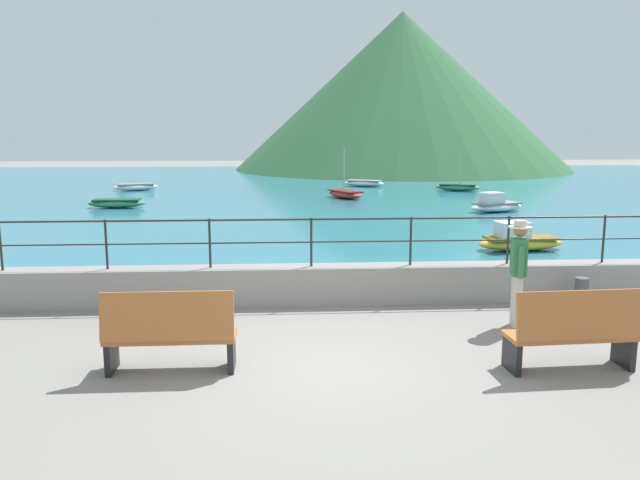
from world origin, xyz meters
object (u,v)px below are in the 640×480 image
bench_main (170,332)px  bollard (581,293)px  person_walking (518,268)px  boat_1 (345,194)px  boat_4 (519,240)px  bench_far (574,331)px  boat_5 (364,183)px  boat_3 (117,203)px  boat_6 (136,187)px  boat_2 (496,205)px  boat_0 (458,187)px

bench_main → bollard: bearing=20.8°
person_walking → boat_1: (-0.79, 19.36, -0.71)m
boat_4 → bench_main: bearing=-134.5°
bench_main → bench_far: same height
person_walking → boat_5: 25.54m
person_walking → boat_3: size_ratio=0.76×
person_walking → bollard: person_walking is taller
bench_main → person_walking: 5.57m
boat_6 → person_walking: bearing=-64.5°
boat_3 → boat_5: bearing=39.0°
person_walking → bollard: size_ratio=3.07×
boat_2 → person_walking: bearing=-107.9°
bollard → boat_6: bollard is taller
person_walking → boat_4: bearing=68.5°
bench_far → boat_1: (-0.81, 21.33, -0.29)m
boat_3 → boat_6: bearing=96.9°
bollard → boat_3: size_ratio=0.25×
bollard → boat_2: size_ratio=0.23×
bollard → person_walking: bearing=-149.4°
bench_far → boat_1: size_ratio=0.71×
bench_main → boat_6: bearing=103.4°
boat_1 → bench_far: bearing=-87.8°
bench_main → bench_far: size_ratio=0.99×
boat_0 → boat_4: bearing=-100.5°
bollard → boat_0: bearing=79.7°
person_walking → boat_0: bearing=76.4°
boat_4 → bench_far: bearing=-106.5°
boat_2 → boat_3: size_ratio=1.07×
boat_4 → boat_6: 22.50m
boat_0 → person_walking: bearing=-103.6°
bench_far → person_walking: (-0.02, 1.97, 0.42)m
boat_6 → boat_1: bearing=-23.2°
person_walking → boat_2: size_ratio=0.71×
bench_main → boat_6: bench_main is taller
boat_0 → boat_3: 17.18m
bollard → boat_3: bearing=128.1°
boat_5 → bench_main: bearing=-102.9°
bench_far → boat_0: (5.47, 24.58, -0.30)m
boat_2 → boat_3: (-15.01, 2.26, -0.07)m
bollard → boat_3: bollard is taller
boat_4 → boat_6: bearing=128.0°
boat_1 → boat_6: size_ratio=0.99×
person_walking → boat_0: (5.48, 22.61, -0.72)m
bench_far → person_walking: size_ratio=0.99×
person_walking → boat_4: (2.43, 6.17, -0.65)m
boat_1 → boat_3: bearing=-162.3°
boat_2 → boat_6: 18.76m
boat_5 → person_walking: bearing=-92.1°
person_walking → boat_0: size_ratio=0.71×
bench_main → boat_6: 26.32m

